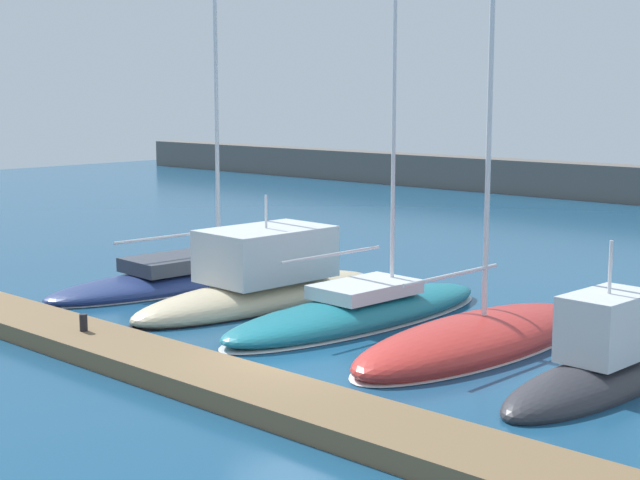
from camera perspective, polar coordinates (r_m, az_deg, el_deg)
The scene contains 8 objects.
ground_plane at distance 22.07m, azimuth -1.76°, elevation -8.11°, with size 120.00×120.00×0.00m, color navy.
dock_pier at distance 20.74m, azimuth -5.52°, elevation -8.62°, with size 27.02×2.05×0.44m, color brown.
sailboat_navy_nearest at distance 32.44m, azimuth -8.18°, elevation -2.20°, with size 3.90×10.63×16.83m.
motorboat_sand_second at distance 29.34m, azimuth -3.35°, elevation -2.59°, with size 3.33×9.67×3.76m.
sailboat_teal_third at distance 27.08m, azimuth 2.42°, elevation -4.17°, with size 3.32×10.11×19.01m.
sailboat_red_fourth at distance 24.59m, azimuth 9.45°, elevation -5.86°, with size 3.24×9.20×14.35m.
motorboat_charcoal_fifth at distance 21.83m, azimuth 16.33°, elevation -7.42°, with size 2.26×6.46×3.69m.
dock_bollard at distance 24.88m, azimuth -14.04°, elevation -4.84°, with size 0.20×0.20×0.44m, color black.
Camera 1 is at (14.84, -15.02, 6.42)m, focal length 53.18 mm.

